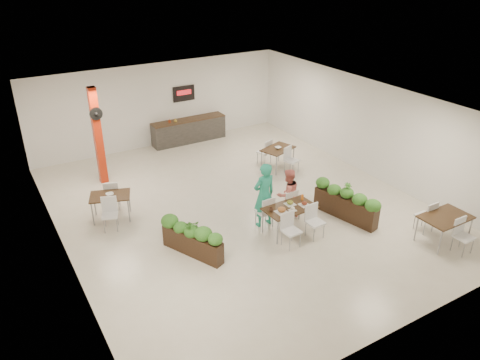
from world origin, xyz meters
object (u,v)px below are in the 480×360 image
at_px(diner_man, 264,195).
at_px(side_table_b, 278,152).
at_px(main_table, 289,211).
at_px(planter_left, 192,237).
at_px(planter_right, 346,202).
at_px(side_table_a, 110,199).
at_px(side_table_c, 445,220).
at_px(service_counter, 189,130).
at_px(diner_woman, 288,194).
at_px(red_column, 98,135).

xyz_separation_m(diner_man, side_table_b, (2.51, 2.93, -0.31)).
relative_size(main_table, planter_left, 0.95).
relative_size(diner_man, planter_left, 1.07).
xyz_separation_m(diner_man, planter_right, (2.21, -0.88, -0.42)).
height_order(diner_man, side_table_a, diner_man).
bearing_deg(side_table_c, planter_left, 154.51).
distance_m(service_counter, side_table_b, 4.23).
distance_m(diner_man, diner_woman, 0.82).
distance_m(diner_woman, side_table_a, 5.01).
relative_size(red_column, main_table, 1.93).
relative_size(service_counter, planter_left, 1.71).
relative_size(diner_woman, side_table_c, 0.93).
height_order(planter_left, side_table_c, planter_left).
bearing_deg(service_counter, side_table_b, -68.01).
distance_m(planter_left, side_table_c, 6.55).
relative_size(diner_man, side_table_c, 1.15).
bearing_deg(planter_left, red_column, 98.09).
xyz_separation_m(side_table_a, side_table_c, (7.13, -5.59, 0.01)).
height_order(diner_man, planter_left, diner_man).
xyz_separation_m(main_table, diner_woman, (0.41, 0.66, 0.11)).
xyz_separation_m(red_column, planter_left, (0.75, -5.27, -1.14)).
bearing_deg(diner_man, diner_woman, 178.16).
bearing_deg(side_table_b, planter_left, -165.10).
relative_size(service_counter, diner_woman, 2.00).
relative_size(red_column, side_table_b, 1.92).
distance_m(diner_woman, side_table_c, 4.17).
height_order(planter_right, side_table_a, planter_right).
bearing_deg(diner_woman, planter_left, 3.33).
xyz_separation_m(main_table, diner_man, (-0.39, 0.66, 0.30)).
relative_size(planter_right, side_table_c, 1.27).
bearing_deg(diner_woman, planter_right, 146.16).
distance_m(diner_woman, planter_left, 3.14).
bearing_deg(main_table, diner_man, 120.79).
distance_m(red_column, main_table, 6.70).
distance_m(main_table, side_table_b, 4.17).
distance_m(side_table_a, side_table_b, 6.07).
bearing_deg(red_column, service_counter, 25.00).
relative_size(diner_woman, side_table_a, 0.90).
bearing_deg(red_column, diner_woman, -52.19).
xyz_separation_m(service_counter, diner_woman, (-0.13, -6.85, 0.26)).
distance_m(main_table, planter_right, 1.84).
bearing_deg(service_counter, main_table, -94.08).
relative_size(main_table, diner_woman, 1.11).
xyz_separation_m(service_counter, side_table_a, (-4.47, -4.36, 0.13)).
distance_m(main_table, diner_man, 0.82).
height_order(main_table, planter_right, planter_right).
relative_size(side_table_a, side_table_c, 1.03).
height_order(planter_left, side_table_b, planter_left).
bearing_deg(planter_left, side_table_b, 33.61).
relative_size(planter_right, side_table_b, 1.23).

